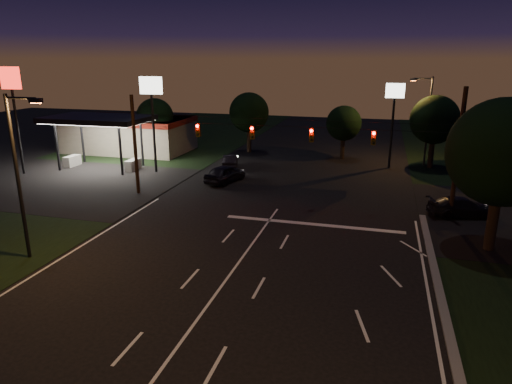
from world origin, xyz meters
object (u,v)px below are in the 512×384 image
(utility_pole_right, at_px, (450,219))
(car_oncoming_b, at_px, (230,161))
(tree_right_near, at_px, (503,153))
(car_oncoming_a, at_px, (225,174))
(car_cross, at_px, (462,207))

(utility_pole_right, bearing_deg, car_oncoming_b, 150.94)
(tree_right_near, xyz_separation_m, car_oncoming_a, (-19.79, 10.11, -4.89))
(tree_right_near, bearing_deg, car_oncoming_a, 152.93)
(car_oncoming_a, bearing_deg, car_cross, -177.18)
(car_cross, bearing_deg, utility_pole_right, 119.21)
(tree_right_near, xyz_separation_m, car_oncoming_b, (-21.19, 15.76, -5.04))
(car_oncoming_b, distance_m, car_cross, 22.87)
(utility_pole_right, relative_size, car_cross, 1.90)
(car_oncoming_a, relative_size, car_cross, 0.97)
(tree_right_near, distance_m, car_cross, 7.60)
(car_cross, bearing_deg, car_oncoming_a, 61.61)
(car_oncoming_a, height_order, car_oncoming_b, car_oncoming_a)
(tree_right_near, bearing_deg, car_oncoming_b, 143.36)
(tree_right_near, distance_m, car_oncoming_b, 26.89)
(car_cross, bearing_deg, car_oncoming_b, 48.50)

